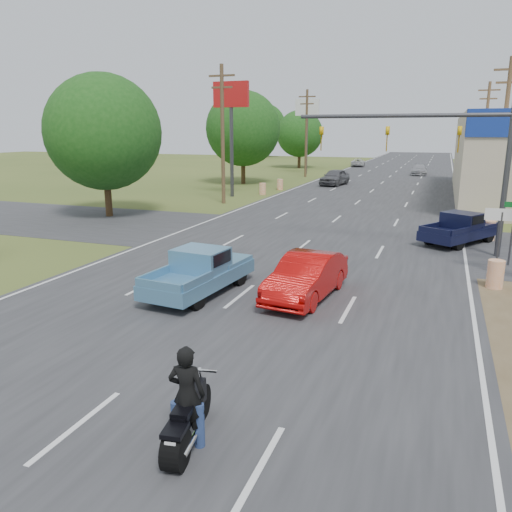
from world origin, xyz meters
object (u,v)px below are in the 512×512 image
at_px(navy_pickup, 462,228).
at_px(distant_car_silver, 419,170).
at_px(distant_car_white, 358,163).
at_px(distant_car_grey, 335,177).
at_px(rider, 187,400).
at_px(blue_pickup, 201,270).
at_px(red_convertible, 306,277).
at_px(motorcycle, 187,422).

distance_m(navy_pickup, distant_car_silver, 40.34).
distance_m(distant_car_silver, distant_car_white, 15.98).
xyz_separation_m(navy_pickup, distant_car_grey, (-11.30, 24.45, 0.04)).
relative_size(navy_pickup, distant_car_silver, 1.06).
xyz_separation_m(rider, navy_pickup, (4.84, 19.09, -0.12)).
bearing_deg(blue_pickup, red_convertible, 16.78).
bearing_deg(distant_car_grey, navy_pickup, -56.48).
relative_size(motorcycle, distant_car_white, 0.52).
bearing_deg(red_convertible, navy_pickup, 71.17).
relative_size(red_convertible, blue_pickup, 0.91).
relative_size(rider, navy_pickup, 0.37).
distance_m(navy_pickup, distant_car_white, 54.59).
height_order(red_convertible, distant_car_silver, red_convertible).
height_order(blue_pickup, distant_car_grey, distant_car_grey).
bearing_deg(distant_car_grey, blue_pickup, -76.71).
relative_size(red_convertible, navy_pickup, 0.90).
bearing_deg(distant_car_grey, red_convertible, -71.06).
height_order(motorcycle, distant_car_white, distant_car_white).
bearing_deg(distant_car_silver, motorcycle, -91.59).
relative_size(navy_pickup, distant_car_white, 1.14).
relative_size(navy_pickup, distant_car_grey, 1.02).
xyz_separation_m(red_convertible, distant_car_white, (-8.59, 63.53, -0.13)).
bearing_deg(motorcycle, navy_pickup, 66.54).
bearing_deg(motorcycle, distant_car_grey, 89.15).
xyz_separation_m(motorcycle, rider, (-0.01, 0.06, 0.39)).
bearing_deg(red_convertible, blue_pickup, -162.77).
height_order(red_convertible, rider, rider).
height_order(rider, navy_pickup, rider).
bearing_deg(blue_pickup, rider, -59.41).
bearing_deg(distant_car_white, distant_car_grey, 89.03).
xyz_separation_m(red_convertible, distant_car_silver, (1.07, 50.80, -0.06)).
bearing_deg(distant_car_silver, rider, -91.60).
height_order(red_convertible, blue_pickup, blue_pickup).
height_order(navy_pickup, distant_car_grey, distant_car_grey).
xyz_separation_m(motorcycle, blue_pickup, (-3.61, 7.82, 0.29)).
height_order(motorcycle, rider, rider).
distance_m(red_convertible, navy_pickup, 11.75).
relative_size(distant_car_grey, distant_car_white, 1.12).
bearing_deg(distant_car_white, distant_car_silver, 121.68).
bearing_deg(rider, blue_pickup, -74.44).
bearing_deg(blue_pickup, distant_car_silver, 90.69).
relative_size(motorcycle, navy_pickup, 0.45).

